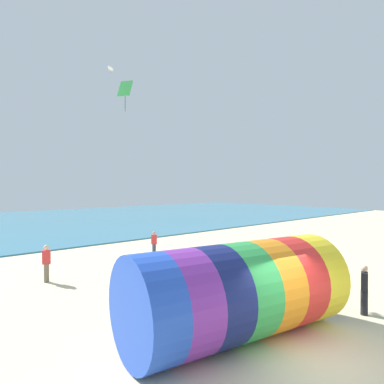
# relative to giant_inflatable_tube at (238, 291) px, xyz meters

# --- Properties ---
(ground_plane) EXTENTS (120.00, 120.00, 0.00)m
(ground_plane) POSITION_rel_giant_inflatable_tube_xyz_m (0.41, -2.31, -1.43)
(ground_plane) COLOR beige
(giant_inflatable_tube) EXTENTS (7.30, 4.04, 2.87)m
(giant_inflatable_tube) POSITION_rel_giant_inflatable_tube_xyz_m (0.00, 0.00, 0.00)
(giant_inflatable_tube) COLOR blue
(giant_inflatable_tube) RESTS_ON ground
(kite_handler) EXTENTS (0.42, 0.34, 1.76)m
(kite_handler) POSITION_rel_giant_inflatable_tube_xyz_m (4.77, -1.79, -0.52)
(kite_handler) COLOR black
(kite_handler) RESTS_ON ground
(kite_white_parafoil) EXTENTS (0.65, 0.64, 0.34)m
(kite_white_parafoil) POSITION_rel_giant_inflatable_tube_xyz_m (1.55, 10.35, 9.56)
(kite_white_parafoil) COLOR white
(kite_green_diamond) EXTENTS (0.70, 0.75, 1.46)m
(kite_green_diamond) POSITION_rel_giant_inflatable_tube_xyz_m (0.60, 7.29, 7.62)
(kite_green_diamond) COLOR green
(bystander_near_water) EXTENTS (0.42, 0.40, 1.64)m
(bystander_near_water) POSITION_rel_giant_inflatable_tube_xyz_m (5.21, 11.39, -0.60)
(bystander_near_water) COLOR #383D56
(bystander_near_water) RESTS_ON ground
(bystander_mid_beach) EXTENTS (0.42, 0.35, 1.77)m
(bystander_mid_beach) POSITION_rel_giant_inflatable_tube_xyz_m (-2.07, 10.01, -0.52)
(bystander_mid_beach) COLOR #726651
(bystander_mid_beach) RESTS_ON ground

